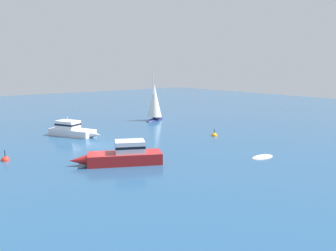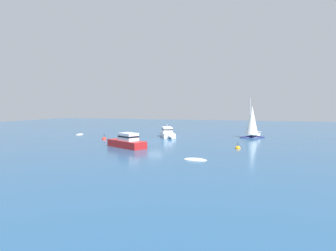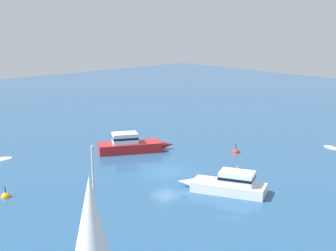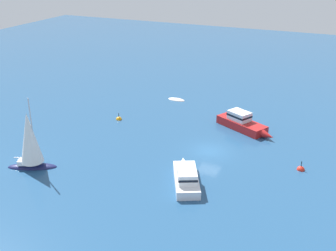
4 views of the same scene
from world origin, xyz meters
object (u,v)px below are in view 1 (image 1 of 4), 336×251
at_px(motor_cruiser, 72,130).
at_px(tender_1, 262,157).
at_px(channel_buoy, 5,160).
at_px(mooring_buoy, 214,136).
at_px(launch, 123,155).
at_px(yacht, 154,104).

xyz_separation_m(motor_cruiser, tender_1, (-22.71, -10.68, -0.78)).
xyz_separation_m(motor_cruiser, channel_buoy, (-7.58, 10.14, -0.78)).
distance_m(channel_buoy, mooring_buoy, 25.31).
bearing_deg(motor_cruiser, tender_1, -1.02).
relative_size(tender_1, mooring_buoy, 2.15).
bearing_deg(channel_buoy, launch, -133.90).
bearing_deg(tender_1, mooring_buoy, 73.16).
xyz_separation_m(launch, yacht, (19.36, -17.97, 2.03)).
bearing_deg(motor_cruiser, mooring_buoy, 24.59).
bearing_deg(channel_buoy, yacht, -67.18).
relative_size(tender_1, channel_buoy, 1.98).
height_order(launch, channel_buoy, launch).
distance_m(yacht, tender_1, 27.04).
xyz_separation_m(tender_1, mooring_buoy, (10.67, -4.09, 0.00)).
bearing_deg(motor_cruiser, channel_buoy, -79.43).
height_order(launch, tender_1, launch).
relative_size(yacht, channel_buoy, 5.72).
xyz_separation_m(motor_cruiser, yacht, (3.57, -16.35, 2.09)).
bearing_deg(tender_1, launch, 154.75).
distance_m(launch, mooring_buoy, 16.83).
height_order(launch, motor_cruiser, motor_cruiser).
distance_m(motor_cruiser, channel_buoy, 12.69).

